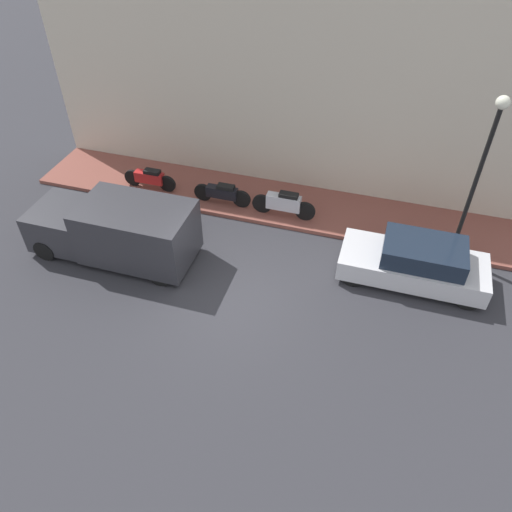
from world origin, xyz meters
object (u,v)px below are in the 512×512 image
object	(u,v)px
delivery_van	(115,229)
motorcycle_black	(222,193)
scooter_silver	(284,203)
streetlamp	(484,159)
motorcycle_red	(150,178)
parked_car	(416,263)

from	to	relation	value
delivery_van	motorcycle_black	size ratio (longest dim) A/B	2.47
scooter_silver	streetlamp	xyz separation A→B (m)	(-0.27, -5.21, 2.65)
motorcycle_red	streetlamp	distance (m)	10.36
scooter_silver	streetlamp	bearing A→B (deg)	-92.99
scooter_silver	streetlamp	distance (m)	5.85
scooter_silver	streetlamp	size ratio (longest dim) A/B	0.43
delivery_van	motorcycle_black	world-z (taller)	delivery_van
delivery_van	scooter_silver	xyz separation A→B (m)	(3.07, -4.22, -0.31)
parked_car	motorcycle_black	world-z (taller)	parked_car
motorcycle_black	streetlamp	distance (m)	7.81
parked_car	delivery_van	size ratio (longest dim) A/B	0.82
parked_car	scooter_silver	size ratio (longest dim) A/B	1.92
motorcycle_red	streetlamp	bearing A→B (deg)	-92.75
motorcycle_black	scooter_silver	size ratio (longest dim) A/B	0.95
motorcycle_black	scooter_silver	world-z (taller)	scooter_silver
scooter_silver	delivery_van	bearing A→B (deg)	125.98
delivery_van	scooter_silver	bearing A→B (deg)	-54.02
parked_car	motorcycle_black	xyz separation A→B (m)	(1.75, 6.25, -0.09)
streetlamp	scooter_silver	bearing A→B (deg)	87.01
motorcycle_black	streetlamp	size ratio (longest dim) A/B	0.41
motorcycle_red	scooter_silver	world-z (taller)	scooter_silver
parked_car	streetlamp	world-z (taller)	streetlamp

